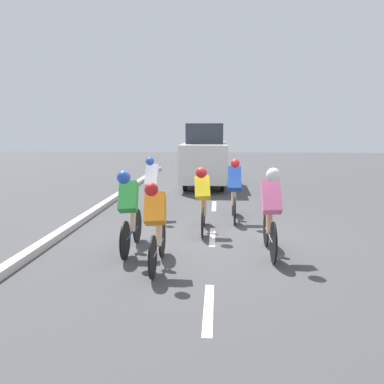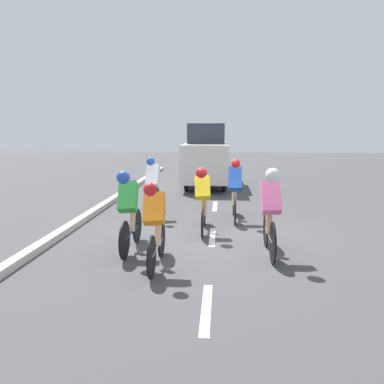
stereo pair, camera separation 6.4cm
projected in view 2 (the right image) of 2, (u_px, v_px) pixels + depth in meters
name	position (u px, v px, depth m)	size (l,w,h in m)	color
ground_plane	(212.00, 236.00, 7.89)	(60.00, 60.00, 0.00)	#424244
lane_stripe_near	(206.00, 308.00, 4.73)	(0.12, 1.40, 0.01)	white
lane_stripe_mid	(212.00, 237.00, 7.87)	(0.12, 1.40, 0.01)	white
lane_stripe_far	(215.00, 206.00, 11.02)	(0.12, 1.40, 0.01)	white
curb	(65.00, 230.00, 8.11)	(0.20, 26.71, 0.14)	beige
cyclist_yellow	(203.00, 197.00, 8.08)	(0.36, 1.66, 1.46)	black
cyclist_pink	(270.00, 209.00, 6.56)	(0.34, 1.67, 1.60)	black
cyclist_white	(153.00, 186.00, 9.62)	(0.32, 1.70, 1.56)	black
cyclist_orange	(155.00, 223.00, 5.96)	(0.35, 1.63, 1.44)	black
cyclist_blue	(235.00, 188.00, 9.18)	(0.32, 1.70, 1.54)	black
cyclist_green	(129.00, 209.00, 6.77)	(0.36, 1.67, 1.53)	black
support_car	(207.00, 155.00, 14.98)	(1.70, 4.58, 2.46)	black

